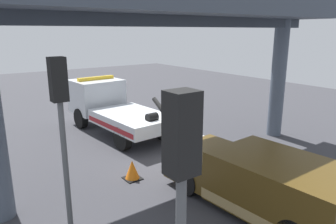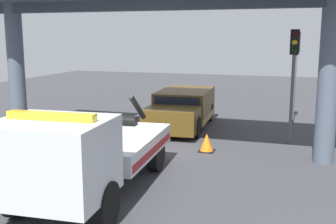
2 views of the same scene
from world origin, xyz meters
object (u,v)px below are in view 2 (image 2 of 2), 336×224
object	(u,v)px
towed_van_green	(183,109)
traffic_light_far	(294,61)
tow_truck_white	(83,154)
traffic_cone_orange	(207,143)
traffic_light_near	(296,57)

from	to	relation	value
towed_van_green	traffic_light_far	world-z (taller)	traffic_light_far
tow_truck_white	towed_van_green	world-z (taller)	tow_truck_white
traffic_light_far	traffic_cone_orange	world-z (taller)	traffic_light_far
towed_van_green	traffic_light_far	bearing A→B (deg)	70.30
tow_truck_white	traffic_cone_orange	xyz separation A→B (m)	(-5.28, 1.86, -0.90)
towed_van_green	traffic_light_near	size ratio (longest dim) A/B	1.28
towed_van_green	traffic_cone_orange	size ratio (longest dim) A/B	8.30
traffic_light_far	traffic_cone_orange	distance (m)	4.36
tow_truck_white	traffic_cone_orange	world-z (taller)	tow_truck_white
tow_truck_white	traffic_cone_orange	distance (m)	5.67
towed_van_green	tow_truck_white	bearing A→B (deg)	0.36
tow_truck_white	towed_van_green	bearing A→B (deg)	-179.64
traffic_light_near	traffic_cone_orange	xyz separation A→B (m)	(5.96, -2.73, -2.73)
tow_truck_white	traffic_light_far	size ratio (longest dim) A/B	1.73
traffic_cone_orange	traffic_light_far	bearing A→B (deg)	125.67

